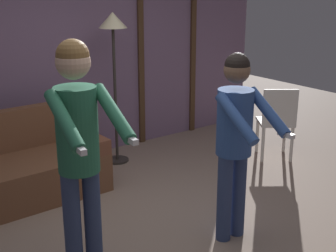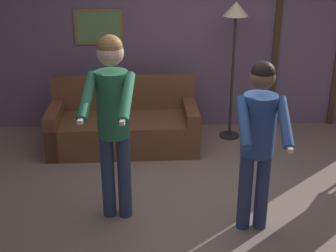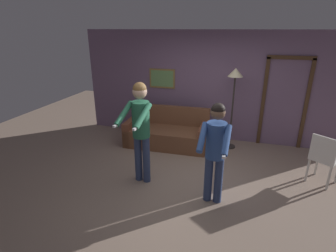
{
  "view_description": "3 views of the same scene",
  "coord_description": "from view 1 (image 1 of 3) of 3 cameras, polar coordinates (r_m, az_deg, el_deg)",
  "views": [
    {
      "loc": [
        -2.19,
        -3.03,
        2.19
      ],
      "look_at": [
        -0.24,
        -0.4,
        1.16
      ],
      "focal_mm": 50.0,
      "sensor_mm": 36.0,
      "label": 1
    },
    {
      "loc": [
        -0.47,
        -4.16,
        2.63
      ],
      "look_at": [
        -0.35,
        -0.41,
        1.07
      ],
      "focal_mm": 50.0,
      "sensor_mm": 36.0,
      "label": 2
    },
    {
      "loc": [
        0.77,
        -4.01,
        2.63
      ],
      "look_at": [
        -0.36,
        -0.16,
        1.12
      ],
      "focal_mm": 28.0,
      "sensor_mm": 36.0,
      "label": 3
    }
  ],
  "objects": [
    {
      "name": "back_wall_assembly",
      "position": [
        5.78,
        -13.83,
        8.09
      ],
      "size": [
        6.4,
        0.1,
        2.6
      ],
      "color": "slate",
      "rests_on": "ground_plane"
    },
    {
      "name": "person_standing_left",
      "position": [
        3.34,
        -10.83,
        -1.61
      ],
      "size": [
        0.48,
        0.73,
        1.82
      ],
      "color": "navy",
      "rests_on": "ground_plane"
    },
    {
      "name": "torchiere_lamp",
      "position": [
        5.57,
        -6.69,
        10.5
      ],
      "size": [
        0.33,
        0.33,
        1.83
      ],
      "color": "#332D28",
      "rests_on": "ground_plane"
    },
    {
      "name": "ground_plane",
      "position": [
        4.33,
        -0.59,
        -12.93
      ],
      "size": [
        12.0,
        12.0,
        0.0
      ],
      "primitive_type": "plane",
      "color": "gray"
    },
    {
      "name": "dining_chair_distant",
      "position": [
        5.98,
        13.17,
        0.83
      ],
      "size": [
        0.59,
        0.59,
        0.93
      ],
      "color": "silver",
      "rests_on": "ground_plane"
    },
    {
      "name": "person_standing_right",
      "position": [
        3.91,
        8.25,
        -0.75
      ],
      "size": [
        0.44,
        0.64,
        1.64
      ],
      "color": "navy",
      "rests_on": "ground_plane"
    },
    {
      "name": "couch",
      "position": [
        5.08,
        -18.79,
        -5.64
      ],
      "size": [
        1.92,
        0.9,
        0.87
      ],
      "color": "brown",
      "rests_on": "ground_plane"
    }
  ]
}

